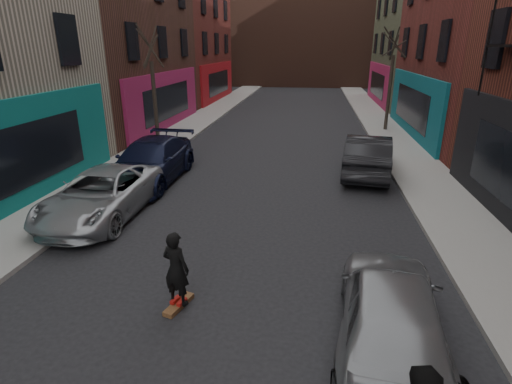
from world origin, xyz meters
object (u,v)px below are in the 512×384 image
(tree_right_far, at_px, (391,72))
(parked_right_end, at_px, (368,155))
(skateboard, at_px, (179,305))
(parked_left_end, at_px, (151,161))
(parked_right_far, at_px, (391,310))
(skateboarder, at_px, (176,269))
(parked_left_far, at_px, (102,194))
(tree_left_far, at_px, (153,81))

(tree_right_far, bearing_deg, parked_right_end, -103.38)
(tree_right_far, xyz_separation_m, skateboard, (-7.00, -18.95, -3.48))
(parked_left_end, xyz_separation_m, parked_right_far, (7.62, -8.17, -0.06))
(parked_right_end, height_order, skateboarder, skateboarder)
(parked_right_end, height_order, skateboard, parked_right_end)
(parked_left_far, height_order, parked_left_end, parked_left_end)
(parked_left_end, relative_size, skateboarder, 3.51)
(tree_left_far, relative_size, skateboarder, 4.13)
(parked_left_end, bearing_deg, parked_right_end, 14.41)
(skateboarder, bearing_deg, skateboard, -163.17)
(parked_left_far, relative_size, parked_right_end, 1.03)
(parked_left_far, bearing_deg, skateboard, -47.25)
(tree_left_far, xyz_separation_m, skateboarder, (5.40, -12.95, -2.49))
(tree_right_far, distance_m, parked_left_far, 18.51)
(tree_right_far, distance_m, parked_right_far, 19.91)
(tree_right_far, height_order, parked_left_end, tree_right_far)
(parked_left_end, xyz_separation_m, skateboarder, (3.62, -7.63, 0.09))
(parked_left_far, distance_m, skateboarder, 5.65)
(parked_left_end, height_order, parked_right_far, parked_left_end)
(parked_right_far, xyz_separation_m, skateboard, (-4.00, 0.54, -0.69))
(parked_left_end, bearing_deg, tree_right_far, 47.16)
(skateboarder, bearing_deg, tree_right_far, -93.45)
(parked_left_end, bearing_deg, skateboard, -64.26)
(parked_left_far, relative_size, parked_left_end, 0.93)
(parked_left_end, distance_m, skateboarder, 8.45)
(tree_left_far, height_order, skateboard, tree_left_far)
(parked_left_end, relative_size, skateboard, 6.91)
(parked_left_far, xyz_separation_m, skateboarder, (3.80, -4.18, 0.18))
(tree_left_far, xyz_separation_m, parked_right_end, (10.21, -3.20, -2.56))
(parked_right_far, relative_size, parked_right_end, 0.87)
(tree_right_far, height_order, parked_right_end, tree_right_far)
(skateboarder, bearing_deg, tree_left_far, -50.54)
(parked_left_far, bearing_deg, tree_right_far, 54.31)
(tree_left_far, xyz_separation_m, skateboard, (5.40, -12.95, -3.33))
(tree_left_far, bearing_deg, skateboard, -67.37)
(parked_left_far, distance_m, parked_right_far, 9.12)
(parked_right_end, xyz_separation_m, skateboard, (-4.81, -9.74, -0.77))
(parked_right_far, height_order, skateboard, parked_right_far)
(tree_left_far, distance_m, tree_right_far, 13.78)
(parked_left_end, distance_m, skateboard, 8.48)
(parked_right_far, distance_m, parked_right_end, 10.32)
(parked_right_far, distance_m, skateboarder, 4.04)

